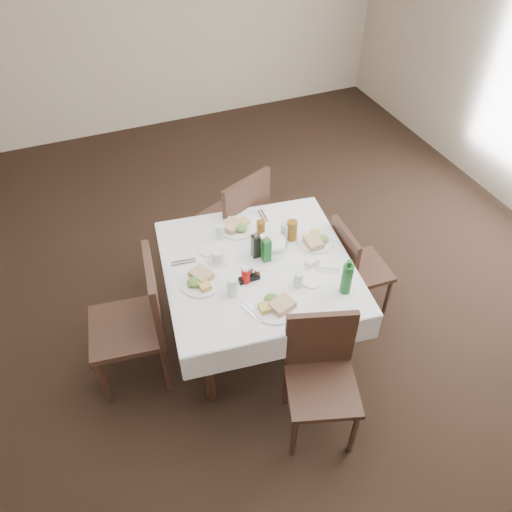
{
  "coord_description": "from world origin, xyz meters",
  "views": [
    {
      "loc": [
        -0.95,
        -2.41,
        3.15
      ],
      "look_at": [
        -0.01,
        -0.09,
        0.8
      ],
      "focal_mm": 35.0,
      "sensor_mm": 36.0,
      "label": 1
    }
  ],
  "objects_px": {
    "water_s": "(298,280)",
    "ketchup_bottle": "(246,275)",
    "water_n": "(221,231)",
    "water_w": "(233,286)",
    "chair_south": "(321,369)",
    "green_bottle": "(347,278)",
    "coffee_mug": "(218,257)",
    "chair_north": "(237,218)",
    "bread_basket": "(271,245)",
    "oil_cruet_dark": "(256,245)",
    "chair_west": "(140,317)",
    "dining_table": "(258,273)",
    "water_e": "(285,231)",
    "oil_cruet_green": "(266,249)",
    "chair_east": "(353,265)"
  },
  "relations": [
    {
      "from": "coffee_mug",
      "to": "oil_cruet_green",
      "type": "bearing_deg",
      "value": -18.68
    },
    {
      "from": "chair_south",
      "to": "water_w",
      "type": "relative_size",
      "value": 6.72
    },
    {
      "from": "water_w",
      "to": "bread_basket",
      "type": "relative_size",
      "value": 0.6
    },
    {
      "from": "water_w",
      "to": "bread_basket",
      "type": "bearing_deg",
      "value": 37.08
    },
    {
      "from": "dining_table",
      "to": "ketchup_bottle",
      "type": "xyz_separation_m",
      "value": [
        -0.14,
        -0.12,
        0.14
      ]
    },
    {
      "from": "oil_cruet_green",
      "to": "chair_west",
      "type": "bearing_deg",
      "value": -178.43
    },
    {
      "from": "chair_west",
      "to": "oil_cruet_green",
      "type": "height_order",
      "value": "chair_west"
    },
    {
      "from": "water_e",
      "to": "green_bottle",
      "type": "relative_size",
      "value": 0.48
    },
    {
      "from": "dining_table",
      "to": "water_w",
      "type": "xyz_separation_m",
      "value": [
        -0.25,
        -0.19,
        0.15
      ]
    },
    {
      "from": "bread_basket",
      "to": "water_s",
      "type": "bearing_deg",
      "value": -86.88
    },
    {
      "from": "chair_west",
      "to": "ketchup_bottle",
      "type": "height_order",
      "value": "chair_west"
    },
    {
      "from": "water_w",
      "to": "ketchup_bottle",
      "type": "xyz_separation_m",
      "value": [
        0.12,
        0.07,
        -0.01
      ]
    },
    {
      "from": "chair_north",
      "to": "ketchup_bottle",
      "type": "bearing_deg",
      "value": -106.3
    },
    {
      "from": "oil_cruet_green",
      "to": "water_w",
      "type": "bearing_deg",
      "value": -146.89
    },
    {
      "from": "oil_cruet_dark",
      "to": "chair_north",
      "type": "bearing_deg",
      "value": 81.52
    },
    {
      "from": "dining_table",
      "to": "water_e",
      "type": "relative_size",
      "value": 10.96
    },
    {
      "from": "water_w",
      "to": "green_bottle",
      "type": "bearing_deg",
      "value": -20.27
    },
    {
      "from": "water_n",
      "to": "chair_south",
      "type": "bearing_deg",
      "value": -77.8
    },
    {
      "from": "chair_south",
      "to": "coffee_mug",
      "type": "relative_size",
      "value": 6.63
    },
    {
      "from": "oil_cruet_green",
      "to": "green_bottle",
      "type": "relative_size",
      "value": 0.85
    },
    {
      "from": "water_w",
      "to": "bread_basket",
      "type": "distance_m",
      "value": 0.5
    },
    {
      "from": "chair_east",
      "to": "water_s",
      "type": "xyz_separation_m",
      "value": [
        -0.62,
        -0.27,
        0.34
      ]
    },
    {
      "from": "bread_basket",
      "to": "oil_cruet_dark",
      "type": "xyz_separation_m",
      "value": [
        -0.13,
        -0.02,
        0.06
      ]
    },
    {
      "from": "water_n",
      "to": "water_w",
      "type": "distance_m",
      "value": 0.56
    },
    {
      "from": "water_w",
      "to": "oil_cruet_dark",
      "type": "height_order",
      "value": "oil_cruet_dark"
    },
    {
      "from": "water_s",
      "to": "ketchup_bottle",
      "type": "xyz_separation_m",
      "value": [
        -0.3,
        0.16,
        0.0
      ]
    },
    {
      "from": "ketchup_bottle",
      "to": "green_bottle",
      "type": "distance_m",
      "value": 0.65
    },
    {
      "from": "water_n",
      "to": "chair_east",
      "type": "bearing_deg",
      "value": -22.01
    },
    {
      "from": "chair_west",
      "to": "green_bottle",
      "type": "xyz_separation_m",
      "value": [
        1.28,
        -0.44,
        0.29
      ]
    },
    {
      "from": "chair_south",
      "to": "green_bottle",
      "type": "height_order",
      "value": "green_bottle"
    },
    {
      "from": "chair_west",
      "to": "oil_cruet_green",
      "type": "relative_size",
      "value": 4.53
    },
    {
      "from": "chair_west",
      "to": "chair_north",
      "type": "bearing_deg",
      "value": 37.78
    },
    {
      "from": "dining_table",
      "to": "chair_south",
      "type": "height_order",
      "value": "chair_south"
    },
    {
      "from": "chair_north",
      "to": "water_n",
      "type": "distance_m",
      "value": 0.52
    },
    {
      "from": "water_s",
      "to": "chair_west",
      "type": "bearing_deg",
      "value": 164.51
    },
    {
      "from": "dining_table",
      "to": "oil_cruet_dark",
      "type": "xyz_separation_m",
      "value": [
        0.02,
        0.09,
        0.18
      ]
    },
    {
      "from": "oil_cruet_green",
      "to": "ketchup_bottle",
      "type": "height_order",
      "value": "oil_cruet_green"
    },
    {
      "from": "water_e",
      "to": "green_bottle",
      "type": "height_order",
      "value": "green_bottle"
    },
    {
      "from": "chair_west",
      "to": "dining_table",
      "type": "bearing_deg",
      "value": 0.33
    },
    {
      "from": "chair_west",
      "to": "green_bottle",
      "type": "distance_m",
      "value": 1.38
    },
    {
      "from": "water_w",
      "to": "oil_cruet_green",
      "type": "distance_m",
      "value": 0.39
    },
    {
      "from": "oil_cruet_dark",
      "to": "ketchup_bottle",
      "type": "height_order",
      "value": "oil_cruet_dark"
    },
    {
      "from": "dining_table",
      "to": "chair_south",
      "type": "distance_m",
      "value": 0.8
    },
    {
      "from": "oil_cruet_dark",
      "to": "green_bottle",
      "type": "xyz_separation_m",
      "value": [
        0.41,
        -0.53,
        0.02
      ]
    },
    {
      "from": "chair_south",
      "to": "oil_cruet_dark",
      "type": "relative_size",
      "value": 4.02
    },
    {
      "from": "water_e",
      "to": "coffee_mug",
      "type": "bearing_deg",
      "value": -173.9
    },
    {
      "from": "water_s",
      "to": "water_w",
      "type": "xyz_separation_m",
      "value": [
        -0.42,
        0.1,
        0.01
      ]
    },
    {
      "from": "chair_south",
      "to": "water_s",
      "type": "distance_m",
      "value": 0.58
    },
    {
      "from": "water_n",
      "to": "water_w",
      "type": "bearing_deg",
      "value": -101.13
    },
    {
      "from": "chair_south",
      "to": "water_e",
      "type": "relative_size",
      "value": 7.04
    }
  ]
}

